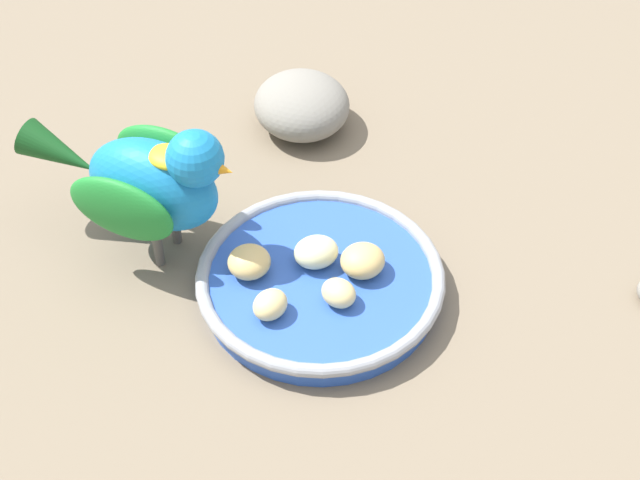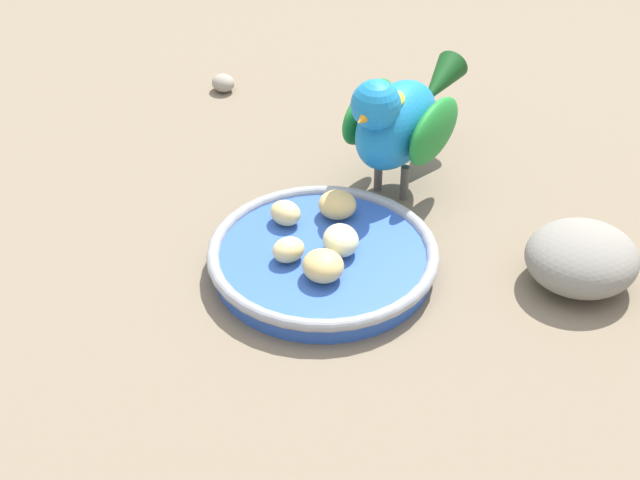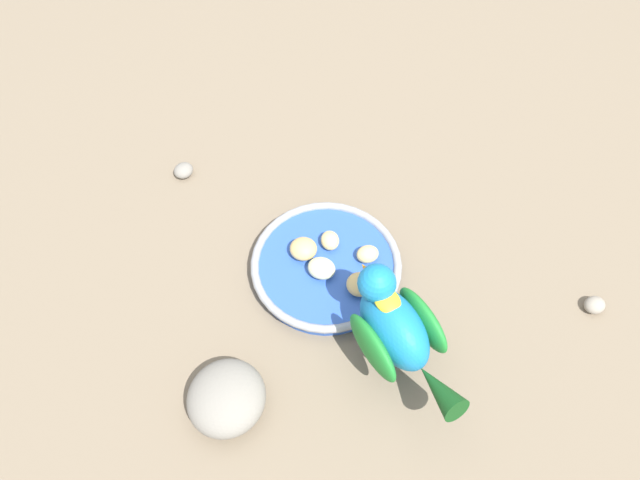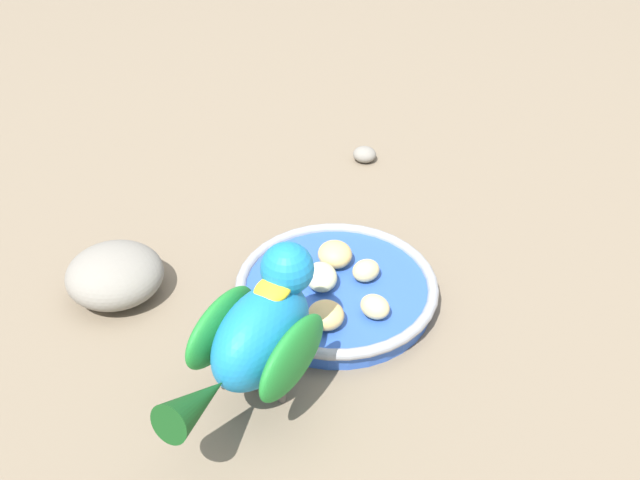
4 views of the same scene
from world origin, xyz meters
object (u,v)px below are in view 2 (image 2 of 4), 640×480
apple_piece_0 (337,205)px  pebble_1 (223,83)px  apple_piece_4 (288,250)px  apple_piece_2 (343,242)px  apple_piece_3 (323,266)px  rock_large (582,258)px  apple_piece_1 (285,213)px  parrot (399,119)px  feeding_bowl (323,258)px

apple_piece_0 → pebble_1: apple_piece_0 is taller
pebble_1 → apple_piece_4: bearing=-113.5°
apple_piece_0 → apple_piece_2: 0.06m
apple_piece_3 → rock_large: 0.22m
apple_piece_1 → parrot: 0.15m
apple_piece_2 → apple_piece_3: same height
apple_piece_2 → pebble_1: bearing=74.0°
apple_piece_4 → pebble_1: 0.36m
rock_large → apple_piece_4: bearing=141.2°
apple_piece_3 → feeding_bowl: bearing=52.7°
apple_piece_2 → rock_large: bearing=-41.6°
feeding_bowl → apple_piece_3: 0.04m
apple_piece_1 → apple_piece_4: size_ratio=1.03×
apple_piece_3 → apple_piece_4: bearing=102.9°
apple_piece_0 → apple_piece_3: bearing=-135.6°
apple_piece_3 → rock_large: size_ratio=0.38×
pebble_1 → feeding_bowl: bearing=-108.5°
apple_piece_3 → parrot: size_ratio=0.19×
apple_piece_2 → parrot: (0.12, 0.07, 0.05)m
apple_piece_2 → feeding_bowl: bearing=138.9°
feeding_bowl → apple_piece_1: size_ratio=6.78×
apple_piece_2 → rock_large: size_ratio=0.38×
apple_piece_0 → apple_piece_4: 0.08m
parrot → pebble_1: bearing=-106.1°
apple_piece_2 → apple_piece_3: 0.04m
apple_piece_0 → rock_large: 0.22m
apple_piece_0 → rock_large: size_ratio=0.36×
rock_large → pebble_1: 0.49m
apple_piece_3 → rock_large: bearing=-32.6°
apple_piece_2 → apple_piece_4: (-0.04, 0.02, -0.00)m
rock_large → pebble_1: bearing=96.3°
apple_piece_0 → rock_large: bearing=-56.5°
apple_piece_3 → pebble_1: size_ratio=1.32×
apple_piece_3 → parrot: bearing=29.0°
apple_piece_0 → feeding_bowl: bearing=-140.6°
apple_piece_1 → apple_piece_3: (-0.02, -0.08, 0.00)m
parrot → pebble_1: (-0.02, 0.28, -0.07)m
apple_piece_2 → apple_piece_0: bearing=56.5°
apple_piece_4 → rock_large: (0.20, -0.16, -0.00)m
apple_piece_1 → apple_piece_2: (0.01, -0.07, 0.00)m
apple_piece_1 → apple_piece_2: bearing=-79.3°
feeding_bowl → apple_piece_3: (-0.02, -0.03, 0.02)m
feeding_bowl → apple_piece_2: size_ratio=5.49×
apple_piece_4 → parrot: 0.18m
feeding_bowl → apple_piece_1: bearing=89.9°
parrot → pebble_1: size_ratio=7.00×
apple_piece_1 → apple_piece_3: size_ratio=0.82×
apple_piece_0 → apple_piece_2: same height
apple_piece_1 → pebble_1: bearing=68.2°
feeding_bowl → rock_large: 0.22m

